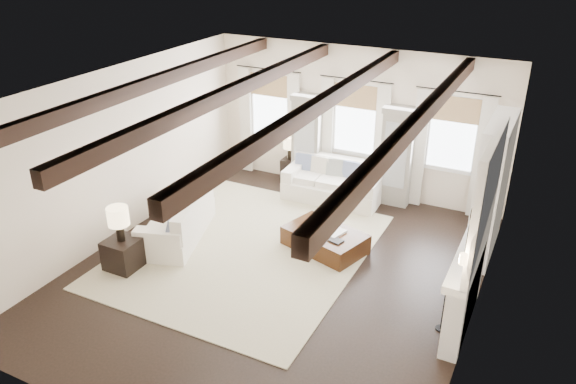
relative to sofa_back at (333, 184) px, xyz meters
The scene contains 16 objects.
ground 3.14m from the sofa_back, 86.08° to the right, with size 7.50×7.50×0.00m, color black.
room_shell 2.86m from the sofa_back, 66.59° to the right, with size 6.54×7.54×3.22m.
area_rug 2.80m from the sofa_back, 102.54° to the right, with size 4.12×4.86×0.02m, color beige.
sofa_back is the anchor object (origin of this frame).
sofa_left 3.47m from the sofa_back, 124.31° to the right, with size 1.50×2.22×0.87m.
ottoman 2.14m from the sofa_back, 71.65° to the right, with size 1.43×0.90×0.38m, color black.
tray 2.14m from the sofa_back, 69.29° to the right, with size 0.50×0.38×0.04m, color white.
book_lower 2.08m from the sofa_back, 73.09° to the right, with size 0.26×0.20×0.04m, color #262628.
book_upper 2.08m from the sofa_back, 72.39° to the right, with size 0.22×0.17×0.03m, color beige.
book_loose 2.49m from the sofa_back, 66.66° to the right, with size 0.24×0.18×0.03m, color #262628.
side_table_front 4.71m from the sofa_back, 117.81° to the right, with size 0.55×0.55×0.55m, color black.
lamp_front 4.75m from the sofa_back, 117.81° to the right, with size 0.36×0.36×0.62m.
side_table_back 1.33m from the sofa_back, 161.01° to the left, with size 0.36×0.36×0.54m, color black.
lamp_back 1.44m from the sofa_back, 161.01° to the left, with size 0.33×0.33×0.56m.
candlestick_near 4.58m from the sofa_back, 47.16° to the right, with size 0.16×0.16×0.81m.
candlestick_far 4.19m from the sofa_back, 42.00° to the right, with size 0.18×0.18×0.88m.
Camera 1 is at (3.83, -7.18, 5.42)m, focal length 35.00 mm.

